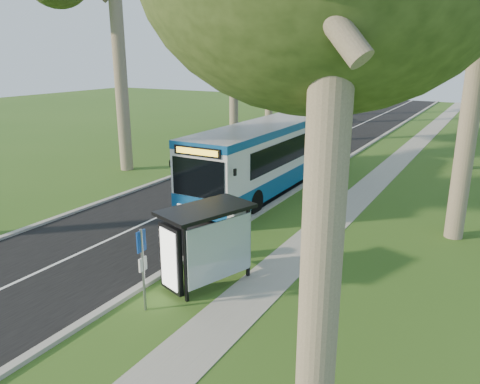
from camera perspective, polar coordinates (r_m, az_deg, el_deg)
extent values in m
plane|color=#32581B|center=(16.26, -5.31, -7.47)|extent=(120.00, 120.00, 0.00)
cube|color=black|center=(26.06, 0.85, 1.91)|extent=(7.00, 100.00, 0.02)
cube|color=#9E9B93|center=(24.62, 8.02, 0.99)|extent=(0.25, 100.00, 0.12)
cube|color=#9E9B93|center=(27.85, -5.49, 2.90)|extent=(0.25, 100.00, 0.12)
cube|color=white|center=(26.06, 0.85, 1.94)|extent=(0.12, 100.00, 0.00)
cube|color=gray|center=(23.76, 14.74, -0.10)|extent=(1.50, 100.00, 0.02)
cube|color=white|center=(23.37, 3.66, 4.83)|extent=(2.64, 12.59, 2.99)
cube|color=#0F4D8C|center=(23.61, 3.61, 2.27)|extent=(2.67, 12.62, 0.84)
cube|color=#0F4D8C|center=(23.14, 3.72, 8.05)|extent=(2.67, 12.62, 0.34)
cube|color=black|center=(18.02, -5.17, 1.67)|extent=(2.36, 0.05, 1.52)
cube|color=yellow|center=(17.75, -5.32, 4.92)|extent=(1.89, 0.02, 0.23)
cube|color=black|center=(18.50, -4.93, -2.68)|extent=(2.52, 0.12, 0.31)
cylinder|color=black|center=(20.99, -3.99, -0.25)|extent=(0.29, 1.09, 1.09)
cylinder|color=black|center=(19.83, 1.76, -1.23)|extent=(0.29, 1.09, 1.09)
cylinder|color=black|center=(27.39, 4.74, 3.73)|extent=(0.29, 1.09, 1.09)
cylinder|color=black|center=(26.51, 9.41, 3.13)|extent=(0.29, 1.09, 1.09)
cylinder|color=gray|center=(12.63, -11.72, -9.37)|extent=(0.07, 0.07, 2.31)
cube|color=#0D3995|center=(12.29, -11.95, -5.89)|extent=(0.04, 0.32, 0.57)
cylinder|color=yellow|center=(12.26, -12.11, -5.25)|extent=(0.02, 0.20, 0.20)
cube|color=white|center=(12.55, -11.77, -8.61)|extent=(0.05, 0.28, 0.37)
cube|color=black|center=(12.77, -4.82, -8.95)|extent=(0.11, 0.11, 2.23)
cube|color=black|center=(14.54, 0.26, -5.59)|extent=(0.11, 0.11, 2.23)
cube|color=black|center=(13.49, -4.16, -2.13)|extent=(2.29, 3.06, 0.11)
cube|color=silver|center=(13.57, -1.85, -6.88)|extent=(0.78, 2.17, 1.79)
cube|color=black|center=(12.98, -7.14, -8.57)|extent=(0.93, 0.44, 1.97)
cube|color=white|center=(12.92, -7.36, -8.70)|extent=(0.72, 0.27, 1.74)
cube|color=black|center=(14.28, -2.50, -9.19)|extent=(0.85, 1.63, 0.05)
cylinder|color=black|center=(15.70, -2.66, -6.33)|extent=(0.55, 0.55, 1.00)
cylinder|color=black|center=(15.51, -2.68, -4.56)|extent=(0.60, 0.60, 0.06)
imported|color=silver|center=(42.97, 6.09, 8.60)|extent=(2.54, 4.45, 1.43)
imported|color=#97989E|center=(48.00, 8.95, 9.38)|extent=(2.85, 4.90, 1.53)
cylinder|color=#7A6B56|center=(27.74, -14.51, 15.73)|extent=(0.73, 0.73, 12.88)
cylinder|color=#7A6B56|center=(34.92, -0.78, 13.91)|extent=(0.64, 0.64, 9.97)
cylinder|color=#7A6B56|center=(44.65, 3.64, 15.99)|extent=(0.71, 0.71, 12.36)
cylinder|color=#7A6B56|center=(52.98, 11.07, 14.93)|extent=(0.67, 0.67, 10.71)
ellipsoid|color=#2E4119|center=(53.14, 11.43, 21.03)|extent=(5.20, 5.20, 7.34)
cylinder|color=#7A6B56|center=(6.76, 10.30, -0.37)|extent=(0.63, 0.63, 9.33)
cylinder|color=#7A6B56|center=(18.21, 26.51, 10.64)|extent=(0.66, 0.66, 10.52)
cylinder|color=#7A6B56|center=(30.20, 26.81, 12.69)|extent=(0.67, 0.67, 10.93)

